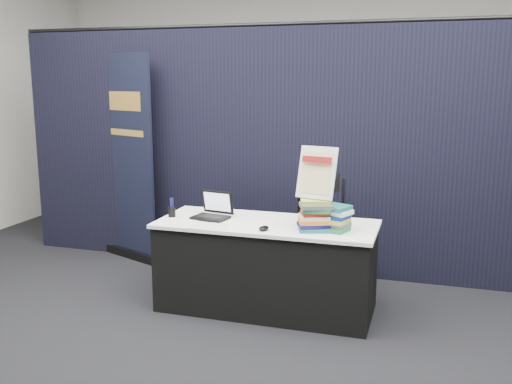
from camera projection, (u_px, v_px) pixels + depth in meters
The scene contains 15 objects.
floor at pixel (246, 335), 4.32m from camera, with size 8.00×8.00×0.00m, color black.
wall_back at pixel (338, 91), 7.72m from camera, with size 8.00×0.02×3.50m, color beige.
drape_partition at pixel (297, 153), 5.58m from camera, with size 6.00×0.08×2.40m, color black.
display_table at pixel (266, 266), 4.76m from camera, with size 1.80×0.75×0.75m.
laptop at pixel (212, 212), 4.82m from camera, with size 0.32×0.28×0.22m.
mouse at pixel (264, 228), 4.43m from camera, with size 0.07×0.11×0.03m, color black.
brochure_left at pixel (176, 221), 4.73m from camera, with size 0.28×0.20×0.00m, color silver.
brochure_mid at pixel (176, 222), 4.70m from camera, with size 0.32×0.23×0.00m, color silver.
brochure_right at pixel (209, 226), 4.56m from camera, with size 0.30×0.21×0.00m, color silver.
pen_cup at pixel (172, 212), 4.87m from camera, with size 0.06×0.06×0.08m, color black.
book_stack_tall at pixel (315, 215), 4.40m from camera, with size 0.28×0.25×0.25m.
book_stack_short at pixel (333, 218), 4.42m from camera, with size 0.28×0.25×0.20m.
info_sign at pixel (317, 173), 4.37m from camera, with size 0.32×0.18×0.41m.
pullup_banner at pixel (126, 169), 6.07m from camera, with size 0.89×0.45×2.17m.
stacking_chair at pixel (317, 222), 5.43m from camera, with size 0.49×0.49×1.02m.
Camera 1 is at (1.26, -3.82, 1.91)m, focal length 40.00 mm.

